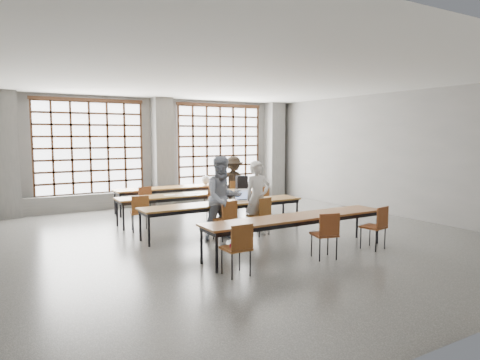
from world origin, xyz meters
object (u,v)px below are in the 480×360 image
Objects in this scene: chair_back_mid at (213,193)px; chair_near_mid at (326,231)px; chair_mid_right at (261,199)px; laptop_front at (243,197)px; chair_front_left at (226,216)px; plastic_bag at (206,180)px; desk_row_d at (297,219)px; mouse at (259,199)px; red_pouch at (236,245)px; chair_front_right at (261,212)px; chair_mid_left at (140,210)px; green_box at (221,200)px; student_male at (258,198)px; chair_mid_centre at (215,203)px; backpack at (242,183)px; phone at (233,202)px; student_back at (234,182)px; desk_row_c at (224,205)px; student_female at (223,198)px; chair_near_right at (377,223)px; chair_back_right at (235,191)px; desk_row_a at (180,188)px; desk_row_b at (192,196)px; chair_back_left at (143,199)px; laptop_back at (218,182)px; chair_near_left at (238,244)px.

chair_back_mid is 5.67m from chair_near_mid.
chair_mid_right is 2.04× the size of laptop_front.
plastic_bag is at bearing 69.56° from chair_front_left.
desk_row_d is 2.25m from mouse.
laptop_front is at bearing 57.05° from red_pouch.
plastic_bag is (0.63, 4.13, 0.34)m from chair_front_right.
chair_mid_left is 4.56m from chair_near_mid.
laptop_front is at bearing 2.54° from green_box.
mouse is (-0.82, -1.16, 0.21)m from chair_mid_right.
student_male is at bearing -99.37° from chair_back_mid.
desk_row_d is 13.99× the size of plastic_bag.
chair_back_mid reaches higher than desk_row_d.
backpack is (1.22, 0.68, 0.39)m from chair_mid_centre.
chair_front_right is at bearing -123.10° from chair_mid_right.
green_box is 0.29m from phone.
mouse is 1.95m from backpack.
mouse is 0.75× the size of phone.
chair_mid_centre is 2.43m from student_back.
desk_row_c is 0.95m from mouse.
phone is at bearing 43.80° from student_female.
chair_mid_left is 1.00× the size of chair_near_right.
laptop_front is at bearing 96.83° from student_male.
red_pouch is (-3.22, 0.08, -0.04)m from chair_near_right.
chair_near_right is 3.25m from laptop_front.
chair_mid_left and chair_mid_centre have the same top height.
desk_row_c is 2.18× the size of student_female.
chair_front_right is 1.00m from green_box.
desk_row_c is at bearing -106.63° from chair_mid_centre.
student_female is at bearing -116.12° from backpack.
chair_front_right is 0.52× the size of student_male.
red_pouch is at bearing -112.67° from chair_mid_centre.
student_female is (-2.23, -3.32, 0.38)m from chair_back_right.
chair_mid_centre is 1.09m from laptop_front.
laptop_front is at bearing 39.01° from student_female.
chair_back_right is at bearing -21.62° from desk_row_a.
chair_mid_right is (1.81, -0.63, -0.13)m from desk_row_b.
chair_back_left is 3.00m from student_back.
laptop_front and laptop_back have the same top height.
red_pouch is (0.00, 0.08, -0.04)m from chair_near_left.
desk_row_d is 1.65m from chair_near_right.
backpack is at bearing 47.13° from green_box.
desk_row_a is at bearing 75.42° from chair_near_left.
chair_mid_centre is at bearing 82.59° from phone.
desk_row_c is 3.54m from student_back.
chair_mid_left is at bearing -140.89° from plastic_bag.
desk_row_b is 4.77m from chair_near_left.
desk_row_b is at bearing 74.79° from chair_near_left.
chair_near_right is 0.54× the size of student_back.
mouse is (-0.20, -2.84, 0.21)m from chair_back_mid.
phone is (0.48, 0.40, -0.18)m from student_female.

